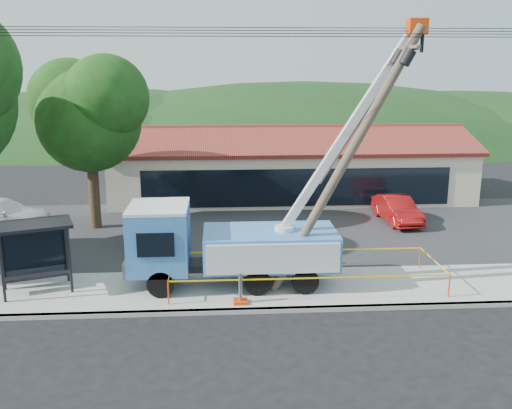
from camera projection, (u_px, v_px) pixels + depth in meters
The scene contains 16 objects.
ground at pixel (238, 342), 17.77m from camera, with size 120.00×120.00×0.00m, color black.
curb at pixel (236, 311), 19.79m from camera, with size 60.00×0.25×0.15m, color #A6A29B.
sidewalk at pixel (234, 290), 21.63m from camera, with size 60.00×4.00×0.15m, color #A6A29B.
parking_lot at pixel (230, 231), 29.39m from camera, with size 60.00×12.00×0.10m, color #28282B.
strip_mall at pixel (289, 168), 36.93m from camera, with size 22.50×8.53×4.67m.
tree_lot at pixel (88, 110), 28.45m from camera, with size 6.30×5.60×8.94m.
hill_west at pixel (101, 135), 70.13m from camera, with size 78.40×56.00×28.00m, color #133614.
hill_center at pixel (303, 133), 71.69m from camera, with size 89.60×64.00×32.00m, color #133614.
hill_east at pixel (458, 132), 72.93m from camera, with size 72.80×52.00×26.00m, color #133614.
utility_truck at pixel (227, 241), 21.67m from camera, with size 10.88×4.24×9.81m.
leaning_pole at pixel (351, 150), 20.41m from camera, with size 5.35×1.91×9.71m.
bus_shelter at pixel (34, 240), 21.08m from camera, with size 3.12×2.48×2.62m.
caution_tape at pixel (305, 268), 21.83m from camera, with size 10.19×3.17×0.92m.
car_silver at pixel (153, 242), 27.77m from camera, with size 1.71×4.26×1.45m, color #ABAFB2.
car_red at pixel (396, 224), 30.91m from camera, with size 1.48×4.25×1.40m, color #9C0F10.
car_white at pixel (3, 230), 29.73m from camera, with size 2.16×5.30×1.54m, color silver.
Camera 1 is at (-0.47, -16.24, 8.41)m, focal length 40.00 mm.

